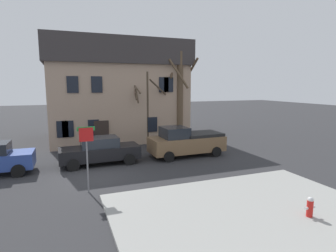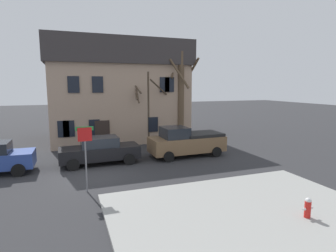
{
  "view_description": "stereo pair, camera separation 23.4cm",
  "coord_description": "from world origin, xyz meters",
  "px_view_note": "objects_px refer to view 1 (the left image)",
  "views": [
    {
      "loc": [
        -1.6,
        -14.23,
        4.72
      ],
      "look_at": [
        4.64,
        2.14,
        2.14
      ],
      "focal_mm": 29.38,
      "sensor_mm": 36.0,
      "label": 1
    },
    {
      "loc": [
        -1.38,
        -14.31,
        4.72
      ],
      "look_at": [
        4.64,
        2.14,
        2.14
      ],
      "focal_mm": 29.38,
      "sensor_mm": 36.0,
      "label": 2
    }
  ],
  "objects_px": {
    "tree_bare_mid": "(146,104)",
    "fire_hydrant": "(310,206)",
    "building_main": "(115,90)",
    "pickup_truck_brown": "(186,142)",
    "street_sign_pole": "(87,147)",
    "tree_bare_far": "(180,95)",
    "car_black_sedan": "(100,151)"
  },
  "relations": [
    {
      "from": "fire_hydrant",
      "to": "pickup_truck_brown",
      "type": "bearing_deg",
      "value": 92.01
    },
    {
      "from": "pickup_truck_brown",
      "to": "street_sign_pole",
      "type": "distance_m",
      "value": 8.11
    },
    {
      "from": "car_black_sedan",
      "to": "pickup_truck_brown",
      "type": "bearing_deg",
      "value": -0.55
    },
    {
      "from": "building_main",
      "to": "tree_bare_far",
      "type": "relative_size",
      "value": 1.56
    },
    {
      "from": "building_main",
      "to": "pickup_truck_brown",
      "type": "distance_m",
      "value": 9.8
    },
    {
      "from": "building_main",
      "to": "street_sign_pole",
      "type": "xyz_separation_m",
      "value": [
        -3.64,
        -13.02,
        -2.24
      ]
    },
    {
      "from": "tree_bare_far",
      "to": "car_black_sedan",
      "type": "xyz_separation_m",
      "value": [
        -7.18,
        -4.46,
        -3.15
      ]
    },
    {
      "from": "tree_bare_mid",
      "to": "car_black_sedan",
      "type": "xyz_separation_m",
      "value": [
        -4.29,
        -4.62,
        -2.44
      ]
    },
    {
      "from": "building_main",
      "to": "pickup_truck_brown",
      "type": "bearing_deg",
      "value": -70.19
    },
    {
      "from": "building_main",
      "to": "car_black_sedan",
      "type": "distance_m",
      "value": 9.64
    },
    {
      "from": "tree_bare_mid",
      "to": "building_main",
      "type": "bearing_deg",
      "value": 113.25
    },
    {
      "from": "car_black_sedan",
      "to": "fire_hydrant",
      "type": "xyz_separation_m",
      "value": [
        6.04,
        -9.82,
        -0.34
      ]
    },
    {
      "from": "fire_hydrant",
      "to": "street_sign_pole",
      "type": "xyz_separation_m",
      "value": [
        -7.11,
        5.42,
        1.57
      ]
    },
    {
      "from": "building_main",
      "to": "fire_hydrant",
      "type": "bearing_deg",
      "value": -79.35
    },
    {
      "from": "pickup_truck_brown",
      "to": "car_black_sedan",
      "type": "bearing_deg",
      "value": 179.45
    },
    {
      "from": "car_black_sedan",
      "to": "street_sign_pole",
      "type": "xyz_separation_m",
      "value": [
        -1.07,
        -4.4,
        1.24
      ]
    },
    {
      "from": "tree_bare_far",
      "to": "street_sign_pole",
      "type": "distance_m",
      "value": 12.26
    },
    {
      "from": "tree_bare_mid",
      "to": "fire_hydrant",
      "type": "distance_m",
      "value": 14.81
    },
    {
      "from": "pickup_truck_brown",
      "to": "street_sign_pole",
      "type": "height_order",
      "value": "street_sign_pole"
    },
    {
      "from": "street_sign_pole",
      "to": "tree_bare_far",
      "type": "bearing_deg",
      "value": 47.05
    },
    {
      "from": "building_main",
      "to": "tree_bare_mid",
      "type": "distance_m",
      "value": 4.48
    },
    {
      "from": "pickup_truck_brown",
      "to": "fire_hydrant",
      "type": "height_order",
      "value": "pickup_truck_brown"
    },
    {
      "from": "building_main",
      "to": "tree_bare_mid",
      "type": "height_order",
      "value": "building_main"
    },
    {
      "from": "tree_bare_mid",
      "to": "street_sign_pole",
      "type": "xyz_separation_m",
      "value": [
        -5.36,
        -9.02,
        -1.2
      ]
    },
    {
      "from": "building_main",
      "to": "car_black_sedan",
      "type": "bearing_deg",
      "value": -106.61
    },
    {
      "from": "tree_bare_mid",
      "to": "tree_bare_far",
      "type": "xyz_separation_m",
      "value": [
        2.89,
        -0.16,
        0.71
      ]
    },
    {
      "from": "tree_bare_mid",
      "to": "pickup_truck_brown",
      "type": "relative_size",
      "value": 1.18
    },
    {
      "from": "car_black_sedan",
      "to": "fire_hydrant",
      "type": "relative_size",
      "value": 6.56
    },
    {
      "from": "fire_hydrant",
      "to": "tree_bare_mid",
      "type": "bearing_deg",
      "value": 96.91
    },
    {
      "from": "tree_bare_far",
      "to": "street_sign_pole",
      "type": "relative_size",
      "value": 2.53
    },
    {
      "from": "building_main",
      "to": "tree_bare_far",
      "type": "bearing_deg",
      "value": -42.1
    },
    {
      "from": "tree_bare_far",
      "to": "fire_hydrant",
      "type": "bearing_deg",
      "value": -94.57
    }
  ]
}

